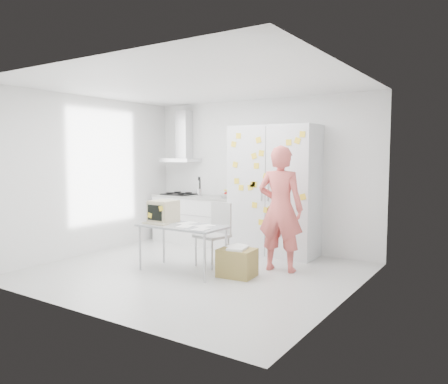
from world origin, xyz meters
The scene contains 10 objects.
floor centered at (0.00, 0.00, -0.01)m, with size 4.50×4.00×0.02m, color silver.
walls centered at (0.00, 0.72, 1.35)m, with size 4.52×4.01×2.70m.
ceiling centered at (0.00, 0.00, 2.70)m, with size 4.50×4.00×0.02m, color white.
counter_run centered at (-1.20, 1.70, 0.47)m, with size 1.84×0.63×1.28m.
range_hood centered at (-1.65, 1.84, 1.96)m, with size 0.70×0.48×1.01m.
tall_cabinet centered at (0.45, 1.67, 1.10)m, with size 1.50×0.68×2.20m.
person centered at (1.02, 0.75, 0.92)m, with size 0.67×0.44×1.85m, color #E05D57.
desk centered at (-0.40, -0.06, 0.77)m, with size 1.29×0.66×1.02m.
chair centered at (0.05, 0.49, 0.55)m, with size 0.51×0.51×0.97m.
cardboard_box centered at (0.65, 0.14, 0.20)m, with size 0.53×0.44×0.43m.
Camera 1 is at (3.80, -5.00, 1.72)m, focal length 35.00 mm.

